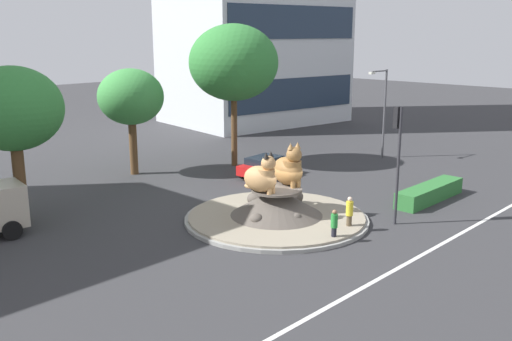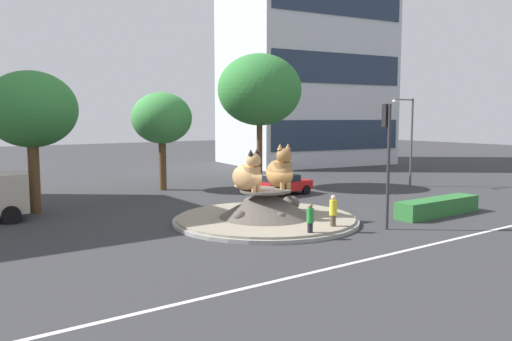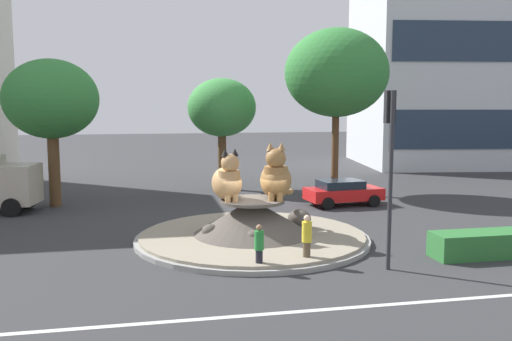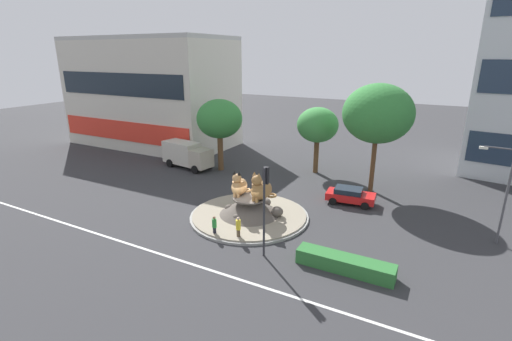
% 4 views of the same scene
% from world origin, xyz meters
% --- Properties ---
extents(ground_plane, '(160.00, 160.00, 0.00)m').
position_xyz_m(ground_plane, '(0.00, 0.00, 0.00)').
color(ground_plane, '#333335').
extents(lane_centreline, '(112.00, 0.20, 0.01)m').
position_xyz_m(lane_centreline, '(0.00, -7.61, 0.00)').
color(lane_centreline, silver).
rests_on(lane_centreline, ground).
extents(roundabout_island, '(9.28, 9.28, 1.66)m').
position_xyz_m(roundabout_island, '(0.02, 0.02, 0.62)').
color(roundabout_island, gray).
rests_on(roundabout_island, ground).
extents(cat_statue_calico, '(1.36, 2.14, 2.06)m').
position_xyz_m(cat_statue_calico, '(-0.97, 0.10, 2.41)').
color(cat_statue_calico, tan).
rests_on(cat_statue_calico, roundabout_island).
extents(cat_statue_tabby, '(1.81, 2.26, 2.27)m').
position_xyz_m(cat_statue_tabby, '(0.97, 0.04, 2.49)').
color(cat_statue_tabby, '#9E703D').
rests_on(cat_statue_tabby, roundabout_island).
extents(traffic_light_mast, '(0.33, 0.46, 5.84)m').
position_xyz_m(traffic_light_mast, '(3.65, -4.52, 4.03)').
color(traffic_light_mast, '#2D2D33').
rests_on(traffic_light_mast, ground).
extents(clipped_hedge_strip, '(5.75, 1.20, 0.90)m').
position_xyz_m(clipped_hedge_strip, '(8.62, -3.88, 0.45)').
color(clipped_hedge_strip, '#2D7033').
rests_on(clipped_hedge_strip, ground).
extents(broadleaf_tree_behind_island, '(6.17, 6.17, 9.86)m').
position_xyz_m(broadleaf_tree_behind_island, '(7.14, 10.45, 7.22)').
color(broadleaf_tree_behind_island, brown).
rests_on(broadleaf_tree_behind_island, ground).
extents(second_tree_near_tower, '(4.86, 4.86, 7.73)m').
position_xyz_m(second_tree_near_tower, '(-8.83, 9.35, 5.61)').
color(second_tree_near_tower, brown).
rests_on(second_tree_near_tower, ground).
extents(third_tree_left, '(4.30, 4.30, 7.01)m').
position_xyz_m(third_tree_left, '(0.67, 13.42, 5.13)').
color(third_tree_left, brown).
rests_on(third_tree_left, ground).
extents(pedestrian_yellow_shirt, '(0.34, 0.34, 1.72)m').
position_xyz_m(pedestrian_yellow_shirt, '(1.16, -3.61, 0.91)').
color(pedestrian_yellow_shirt, brown).
rests_on(pedestrian_yellow_shirt, ground).
extents(pedestrian_green_shirt, '(0.31, 0.31, 1.55)m').
position_xyz_m(pedestrian_green_shirt, '(-0.55, -3.98, 0.82)').
color(pedestrian_green_shirt, black).
rests_on(pedestrian_green_shirt, ground).
extents(sedan_on_far_lane, '(4.16, 2.34, 1.37)m').
position_xyz_m(sedan_on_far_lane, '(6.21, 6.52, 0.74)').
color(sedan_on_far_lane, red).
rests_on(sedan_on_far_lane, ground).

